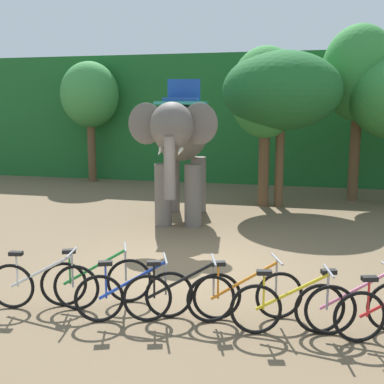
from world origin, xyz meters
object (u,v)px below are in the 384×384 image
tree_center (359,75)px  bike_blue (134,295)px  tree_far_left (282,91)px  bike_yellow (293,307)px  elephant (180,139)px  bike_orange (245,295)px  bike_white (43,285)px  bike_green (96,281)px  bike_pink (355,305)px  tree_center_right (90,96)px  tree_left (266,94)px  bike_black (182,295)px

tree_center → bike_blue: size_ratio=3.47×
tree_far_left → bike_yellow: size_ratio=2.78×
elephant → bike_orange: bearing=-66.6°
elephant → bike_yellow: (3.20, -6.10, -1.82)m
bike_white → bike_green: bearing=27.8°
bike_blue → bike_pink: same height
tree_center_right → tree_far_left: tree_center_right is taller
tree_center_right → bike_orange: 14.42m
tree_center_right → tree_far_left: bearing=-23.2°
elephant → bike_blue: elephant is taller
elephant → bike_orange: size_ratio=2.62×
tree_left → tree_far_left: size_ratio=1.03×
tree_center → bike_blue: bearing=-110.0°
tree_far_left → bike_orange: size_ratio=2.89×
tree_center → bike_white: 12.08m
tree_center → elephant: size_ratio=1.32×
tree_left → bike_pink: tree_left is taller
bike_orange → tree_center_right: bearing=123.8°
bike_black → bike_orange: 0.91m
bike_green → bike_pink: size_ratio=0.97×
tree_left → bike_orange: bearing=-86.2°
tree_center → elephant: bearing=-138.8°
bike_white → tree_center_right: bearing=111.8°
bike_green → elephant: bearing=91.9°
bike_black → elephant: bearing=105.2°
bike_yellow → bike_pink: bearing=18.2°
tree_far_left → bike_orange: bearing=-89.4°
bike_white → bike_green: size_ratio=1.06×
bike_blue → tree_left: bearing=83.5°
tree_center_right → bike_orange: (7.83, -11.71, -3.07)m
bike_yellow → bike_pink: same height
tree_far_left → bike_green: tree_far_left is taller
tree_left → bike_green: bearing=-102.0°
bike_blue → bike_pink: size_ratio=0.98×
bike_green → bike_black: same height
bike_white → bike_yellow: 3.71m
tree_center → bike_white: size_ratio=3.29×
bike_white → elephant: bearing=85.3°
tree_center_right → bike_blue: tree_center_right is taller
tree_center_right → bike_pink: (9.34, -11.72, -3.07)m
bike_orange → tree_far_left: bearing=90.6°
tree_far_left → bike_blue: 9.41m
elephant → bike_white: bearing=-94.7°
bike_orange → bike_yellow: (0.68, -0.28, 0.00)m
bike_blue → bike_orange: (1.55, 0.36, 0.00)m
tree_far_left → elephant: 3.77m
tree_left → bike_white: size_ratio=2.84×
bike_black → tree_far_left: bearing=84.8°
tree_center_right → bike_green: 13.26m
elephant → bike_green: size_ratio=2.65×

